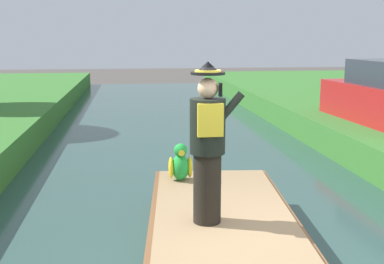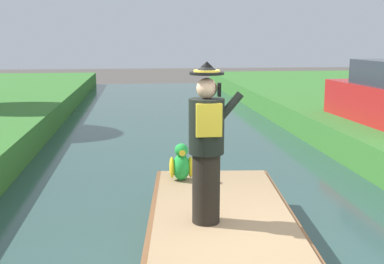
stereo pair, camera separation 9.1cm
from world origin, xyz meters
name	(u,v)px [view 1 (the left image)]	position (x,y,z in m)	size (l,w,h in m)	color
boat	(223,238)	(0.00, 0.58, 0.40)	(2.18, 4.35, 0.61)	brown
person_pirate	(208,144)	(-0.23, 0.35, 1.64)	(0.61, 0.42, 1.85)	black
parrot_plush	(180,164)	(-0.37, 2.04, 0.95)	(0.36, 0.35, 0.57)	green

